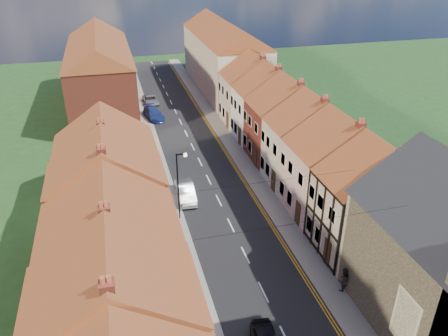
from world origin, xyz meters
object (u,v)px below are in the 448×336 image
(pedestrian_right, at_px, (343,280))
(car_far, at_px, (153,114))
(lamppost, at_px, (179,182))
(car_mid, at_px, (186,192))
(car_distant, at_px, (151,100))

(pedestrian_right, bearing_deg, car_far, -91.04)
(lamppost, distance_m, car_mid, 4.33)
(car_distant, bearing_deg, lamppost, -94.29)
(car_distant, height_order, pedestrian_right, pedestrian_right)
(car_distant, bearing_deg, car_mid, -92.36)
(pedestrian_right, bearing_deg, car_distant, -93.26)
(car_mid, bearing_deg, pedestrian_right, -59.67)
(car_far, distance_m, pedestrian_right, 36.35)
(lamppost, height_order, car_mid, lamppost)
(lamppost, height_order, car_far, lamppost)
(lamppost, xyz_separation_m, pedestrian_right, (8.91, -11.25, -2.54))
(car_distant, bearing_deg, car_far, -95.48)
(car_mid, xyz_separation_m, car_distant, (-0.09, 26.88, -0.12))
(car_mid, xyz_separation_m, pedestrian_right, (7.91, -14.38, 0.29))
(car_mid, height_order, pedestrian_right, pedestrian_right)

